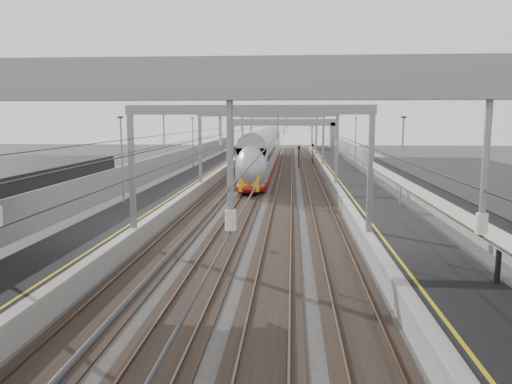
# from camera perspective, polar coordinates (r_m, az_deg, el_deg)

# --- Properties ---
(platform_left) EXTENTS (4.00, 120.00, 1.00)m
(platform_left) POSITION_cam_1_polar(r_m,az_deg,el_deg) (50.44, -7.61, 1.01)
(platform_left) COLOR black
(platform_left) RESTS_ON ground
(platform_right) EXTENTS (4.00, 120.00, 1.00)m
(platform_right) POSITION_cam_1_polar(r_m,az_deg,el_deg) (49.72, 10.76, 0.83)
(platform_right) COLOR black
(platform_right) RESTS_ON ground
(tracks) EXTENTS (11.40, 140.00, 0.20)m
(tracks) POSITION_cam_1_polar(r_m,az_deg,el_deg) (49.50, 1.50, 0.41)
(tracks) COLOR black
(tracks) RESTS_ON ground
(overhead_line) EXTENTS (13.00, 140.00, 6.60)m
(overhead_line) POSITION_cam_1_polar(r_m,az_deg,el_deg) (55.64, 1.85, 7.58)
(overhead_line) COLOR gray
(overhead_line) RESTS_ON platform_left
(overbridge) EXTENTS (22.00, 2.20, 6.90)m
(overbridge) POSITION_cam_1_polar(r_m,az_deg,el_deg) (104.01, 2.93, 7.47)
(overbridge) COLOR gray
(overbridge) RESTS_ON ground
(wall_left) EXTENTS (0.30, 120.00, 3.20)m
(wall_left) POSITION_cam_1_polar(r_m,az_deg,el_deg) (51.06, -11.16, 2.25)
(wall_left) COLOR gray
(wall_left) RESTS_ON ground
(wall_right) EXTENTS (0.30, 120.00, 3.20)m
(wall_right) POSITION_cam_1_polar(r_m,az_deg,el_deg) (50.06, 14.43, 2.03)
(wall_right) COLOR gray
(wall_right) RESTS_ON ground
(train) EXTENTS (2.86, 52.08, 4.51)m
(train) POSITION_cam_1_polar(r_m,az_deg,el_deg) (67.55, 0.96, 4.38)
(train) COLOR maroon
(train) RESTS_ON ground
(signal_green) EXTENTS (0.32, 0.32, 3.48)m
(signal_green) POSITION_cam_1_polar(r_m,az_deg,el_deg) (74.41, -1.61, 4.90)
(signal_green) COLOR black
(signal_green) RESTS_ON ground
(signal_red_near) EXTENTS (0.32, 0.32, 3.48)m
(signal_red_near) POSITION_cam_1_polar(r_m,az_deg,el_deg) (70.12, 4.93, 4.67)
(signal_red_near) COLOR black
(signal_red_near) RESTS_ON ground
(signal_red_far) EXTENTS (0.32, 0.32, 3.48)m
(signal_red_far) POSITION_cam_1_polar(r_m,az_deg,el_deg) (76.88, 6.51, 4.96)
(signal_red_far) COLOR black
(signal_red_far) RESTS_ON ground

